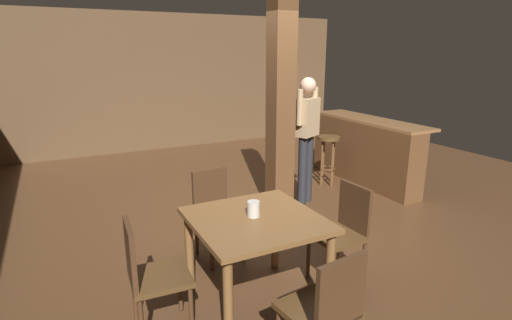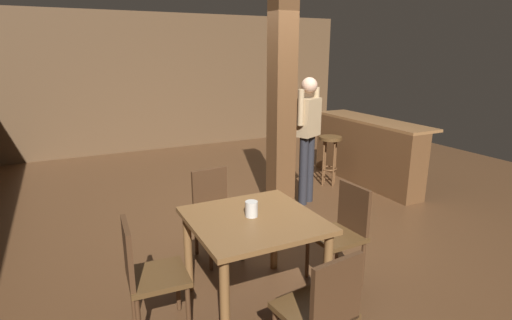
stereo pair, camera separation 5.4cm
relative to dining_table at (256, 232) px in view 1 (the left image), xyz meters
The scene contains 12 objects.
ground_plane 1.78m from the dining_table, 55.69° to the left, with size 10.80×10.80×0.00m, color #4C301C.
wall_back 5.99m from the dining_table, 80.97° to the left, with size 8.00×0.10×2.80m, color brown.
pillar 2.24m from the dining_table, 54.47° to the left, with size 0.28×0.28×2.80m, color brown.
dining_table is the anchor object (origin of this frame).
chair_north 0.92m from the dining_table, 89.42° to the left, with size 0.46×0.46×0.89m.
chair_west 0.86m from the dining_table, behind, with size 0.44×0.44×0.89m.
chair_east 0.89m from the dining_table, ahead, with size 0.44×0.44×0.89m.
chair_south 0.91m from the dining_table, 87.88° to the right, with size 0.47×0.47×0.89m.
napkin_cup 0.19m from the dining_table, 94.21° to the left, with size 0.10×0.10×0.13m, color beige.
standing_person 2.43m from the dining_table, 46.63° to the left, with size 0.46×0.33×1.72m.
bar_counter 3.65m from the dining_table, 34.97° to the left, with size 0.56×2.13×1.02m.
bar_stool_near 3.30m from the dining_table, 43.07° to the left, with size 0.35×0.35×0.77m.
Camera 1 is at (-2.25, -3.97, 2.05)m, focal length 28.00 mm.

